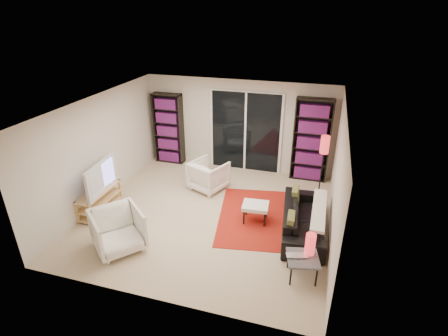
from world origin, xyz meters
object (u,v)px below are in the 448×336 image
at_px(sofa, 303,219).
at_px(side_table, 303,259).
at_px(armchair_front, 118,230).
at_px(floor_lamp, 324,151).
at_px(tv_stand, 100,200).
at_px(ottoman, 255,207).
at_px(armchair_back, 209,175).
at_px(bookshelf_left, 169,129).
at_px(bookshelf_right, 311,140).

xyz_separation_m(sofa, side_table, (0.10, -1.30, 0.07)).
bearing_deg(armchair_front, floor_lamp, -7.03).
bearing_deg(tv_stand, ottoman, 9.43).
bearing_deg(side_table, armchair_back, 135.02).
distance_m(armchair_front, ottoman, 2.73).
relative_size(tv_stand, armchair_front, 1.39).
bearing_deg(tv_stand, armchair_back, 39.68).
height_order(bookshelf_left, floor_lamp, bookshelf_left).
relative_size(bookshelf_right, side_table, 3.47).
bearing_deg(armchair_front, bookshelf_left, 51.99).
bearing_deg(bookshelf_right, armchair_back, -151.39).
xyz_separation_m(bookshelf_left, tv_stand, (-0.37, -2.85, -0.71)).
distance_m(sofa, side_table, 1.30).
height_order(armchair_front, side_table, armchair_front).
height_order(bookshelf_right, ottoman, bookshelf_right).
distance_m(tv_stand, sofa, 4.32).
height_order(bookshelf_left, side_table, bookshelf_left).
bearing_deg(bookshelf_right, tv_stand, -145.93).
height_order(bookshelf_right, armchair_front, bookshelf_right).
xyz_separation_m(side_table, floor_lamp, (0.14, 2.87, 0.79)).
height_order(armchair_back, floor_lamp, floor_lamp).
distance_m(tv_stand, floor_lamp, 5.05).
height_order(bookshelf_left, ottoman, bookshelf_left).
bearing_deg(sofa, armchair_front, 109.54).
distance_m(sofa, floor_lamp, 1.81).
xyz_separation_m(armchair_front, floor_lamp, (3.44, 3.06, 0.75)).
xyz_separation_m(sofa, armchair_front, (-3.20, -1.49, 0.10)).
distance_m(bookshelf_right, side_table, 3.76).
relative_size(armchair_back, floor_lamp, 0.53).
relative_size(bookshelf_right, armchair_back, 2.65).
bearing_deg(ottoman, side_table, -52.29).
height_order(bookshelf_right, side_table, bookshelf_right).
bearing_deg(sofa, tv_stand, 90.67).
relative_size(sofa, armchair_front, 2.31).
relative_size(tv_stand, sofa, 0.60).
relative_size(bookshelf_right, tv_stand, 1.76).
bearing_deg(sofa, armchair_back, 58.50).
relative_size(sofa, floor_lamp, 1.34).
bearing_deg(bookshelf_right, side_table, -87.22).
distance_m(bookshelf_right, armchair_front, 5.02).
bearing_deg(armchair_front, ottoman, -13.25).
distance_m(bookshelf_left, sofa, 4.65).
xyz_separation_m(tv_stand, ottoman, (3.32, 0.55, 0.08)).
height_order(bookshelf_right, tv_stand, bookshelf_right).
xyz_separation_m(bookshelf_left, side_table, (4.03, -3.69, -0.62)).
bearing_deg(bookshelf_left, sofa, -31.32).
bearing_deg(bookshelf_right, sofa, -88.03).
height_order(bookshelf_left, bookshelf_right, bookshelf_right).
height_order(bookshelf_left, tv_stand, bookshelf_left).
relative_size(bookshelf_left, armchair_back, 2.46).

